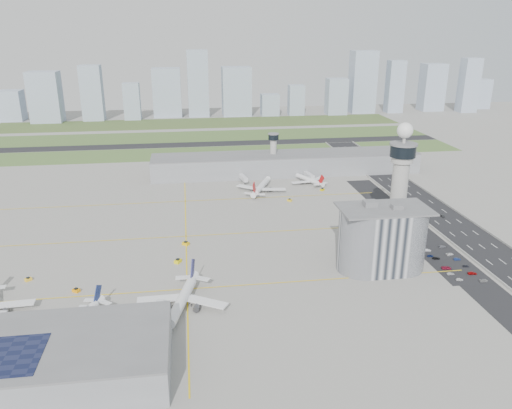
{
  "coord_description": "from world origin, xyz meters",
  "views": [
    {
      "loc": [
        -37.09,
        -227.78,
        109.1
      ],
      "look_at": [
        0.0,
        35.0,
        15.0
      ],
      "focal_mm": 35.0,
      "sensor_mm": 36.0,
      "label": 1
    }
  ],
  "objects": [
    {
      "name": "airplane_far_b",
      "position": [
        51.06,
        119.28,
        4.88
      ],
      "size": [
        41.45,
        44.04,
        9.77
      ],
      "primitive_type": null,
      "rotation": [
        0.0,
        0.0,
        2.0
      ],
      "color": "white",
      "rests_on": "ground"
    },
    {
      "name": "tug_3",
      "position": [
        -40.19,
        18.28,
        1.01
      ],
      "size": [
        4.21,
        3.97,
        2.02
      ],
      "primitive_type": null,
      "rotation": [
        0.0,
        0.0,
        -2.2
      ],
      "color": "#ECB808",
      "rests_on": "ground"
    },
    {
      "name": "skyline_bldg_6",
      "position": [
        -102.68,
        417.9,
        22.6
      ],
      "size": [
        20.04,
        16.03,
        45.2
      ],
      "primitive_type": "cube",
      "color": "#9EADC1",
      "rests_on": "ground"
    },
    {
      "name": "car_hw_1",
      "position": [
        115.82,
        38.37,
        0.65
      ],
      "size": [
        1.8,
        4.09,
        1.31
      ],
      "primitive_type": "imported",
      "rotation": [
        0.0,
        0.0,
        -0.11
      ],
      "color": "black",
      "rests_on": "ground"
    },
    {
      "name": "taxiway_line_h_0",
      "position": [
        -40.0,
        -30.0,
        0.01
      ],
      "size": [
        260.0,
        0.6,
        0.01
      ],
      "primitive_type": "cube",
      "color": "yellow",
      "rests_on": "ground"
    },
    {
      "name": "skyline_bldg_8",
      "position": [
        -19.42,
        431.56,
        41.69
      ],
      "size": [
        26.33,
        21.06,
        83.39
      ],
      "primitive_type": "cube",
      "color": "#9EADC1",
      "rests_on": "ground"
    },
    {
      "name": "jet_bridge_near_2",
      "position": [
        -53.0,
        -61.0,
        2.85
      ],
      "size": [
        5.39,
        14.31,
        5.7
      ],
      "primitive_type": null,
      "rotation": [
        0.0,
        0.0,
        1.4
      ],
      "color": "silver",
      "rests_on": "ground"
    },
    {
      "name": "car_lot_5",
      "position": [
        83.82,
        -7.24,
        0.56
      ],
      "size": [
        3.48,
        1.4,
        1.12
      ],
      "primitive_type": "imported",
      "rotation": [
        0.0,
        0.0,
        1.51
      ],
      "color": "silver",
      "rests_on": "ground"
    },
    {
      "name": "skyline_bldg_9",
      "position": [
        30.27,
        432.32,
        31.06
      ],
      "size": [
        36.96,
        29.57,
        62.11
      ],
      "primitive_type": "cube",
      "color": "#9EADC1",
      "rests_on": "ground"
    },
    {
      "name": "skyline_bldg_7",
      "position": [
        -59.44,
        436.89,
        30.61
      ],
      "size": [
        35.76,
        28.61,
        61.22
      ],
      "primitive_type": "cube",
      "color": "#9EADC1",
      "rests_on": "ground"
    },
    {
      "name": "skyline_bldg_3",
      "position": [
        -252.58,
        431.35,
        18.47
      ],
      "size": [
        32.3,
        25.84,
        36.93
      ],
      "primitive_type": "cube",
      "color": "#9EADC1",
      "rests_on": "ground"
    },
    {
      "name": "taxiway_line_h_1",
      "position": [
        -40.0,
        30.0,
        0.01
      ],
      "size": [
        260.0,
        0.6,
        0.01
      ],
      "primitive_type": "cube",
      "color": "yellow",
      "rests_on": "ground"
    },
    {
      "name": "car_lot_0",
      "position": [
        83.65,
        -39.32,
        0.55
      ],
      "size": [
        3.33,
        1.6,
        1.1
      ],
      "primitive_type": "imported",
      "rotation": [
        0.0,
        0.0,
        1.48
      ],
      "color": "white",
      "rests_on": "ground"
    },
    {
      "name": "car_lot_11",
      "position": [
        93.68,
        -4.0,
        0.57
      ],
      "size": [
        3.91,
        1.6,
        1.13
      ],
      "primitive_type": "imported",
      "rotation": [
        0.0,
        0.0,
        1.57
      ],
      "color": "gray",
      "rests_on": "ground"
    },
    {
      "name": "skyline_bldg_11",
      "position": [
        108.28,
        423.34,
        19.48
      ],
      "size": [
        20.22,
        16.18,
        38.97
      ],
      "primitive_type": "cube",
      "color": "#9EADC1",
      "rests_on": "ground"
    },
    {
      "name": "control_tower",
      "position": [
        72.0,
        8.0,
        35.04
      ],
      "size": [
        14.0,
        14.0,
        64.5
      ],
      "color": "#ADAAA5",
      "rests_on": "ground"
    },
    {
      "name": "jet_bridge_near_1",
      "position": [
        -83.0,
        -61.0,
        2.85
      ],
      "size": [
        5.39,
        14.31,
        5.7
      ],
      "primitive_type": null,
      "rotation": [
        0.0,
        0.0,
        1.4
      ],
      "color": "silver",
      "rests_on": "ground"
    },
    {
      "name": "parking_lot",
      "position": [
        88.0,
        -22.0,
        0.05
      ],
      "size": [
        20.0,
        44.0,
        0.1
      ],
      "primitive_type": "cube",
      "color": "black",
      "rests_on": "ground"
    },
    {
      "name": "barrier_left",
      "position": [
        101.0,
        0.0,
        0.6
      ],
      "size": [
        0.6,
        500.0,
        1.2
      ],
      "primitive_type": "cube",
      "color": "#9E9E99",
      "rests_on": "ground"
    },
    {
      "name": "skyline_bldg_13",
      "position": [
        201.27,
        433.27,
        40.6
      ],
      "size": [
        32.26,
        25.81,
        81.2
      ],
      "primitive_type": "cube",
      "color": "#9EADC1",
      "rests_on": "ground"
    },
    {
      "name": "terminal_pier",
      "position": [
        40.0,
        148.0,
        7.9
      ],
      "size": [
        210.0,
        32.0,
        15.8
      ],
      "color": "gray",
      "rests_on": "ground"
    },
    {
      "name": "skyline_bldg_4",
      "position": [
        -204.47,
        415.19,
        30.18
      ],
      "size": [
        35.81,
        28.65,
        60.36
      ],
      "primitive_type": "cube",
      "color": "#9EADC1",
      "rests_on": "ground"
    },
    {
      "name": "tug_0",
      "position": [
        -111.9,
        -11.87,
        0.83
      ],
      "size": [
        3.46,
        3.39,
        1.67
      ],
      "primitive_type": null,
      "rotation": [
        0.0,
        0.0,
        -0.84
      ],
      "color": "yellow",
      "rests_on": "ground"
    },
    {
      "name": "car_lot_9",
      "position": [
        93.55,
        -19.28,
        0.58
      ],
      "size": [
        3.52,
        1.27,
        1.15
      ],
      "primitive_type": "imported",
      "rotation": [
        0.0,
        0.0,
        1.58
      ],
      "color": "navy",
      "rests_on": "ground"
    },
    {
      "name": "car_lot_6",
      "position": [
        93.97,
        -41.86,
        0.56
      ],
      "size": [
        4.01,
        1.86,
        1.11
      ],
      "primitive_type": "imported",
      "rotation": [
        0.0,
        0.0,
        1.57
      ],
      "color": "#A5A5A5",
      "rests_on": "ground"
    },
    {
      "name": "landside_road",
      "position": [
        90.0,
        -10.0,
        0.04
      ],
      "size": [
        18.0,
        260.0,
        0.08
      ],
      "primitive_type": "cube",
      "color": "black",
      "rests_on": "ground"
    },
    {
      "name": "airplane_near_b",
      "position": [
        -82.61,
        -54.73,
        5.01
      ],
      "size": [
        42.51,
        45.18,
        10.03
      ],
      "primitive_type": null,
      "rotation": [
        0.0,
        0.0,
        -2.0
      ],
      "color": "white",
      "rests_on": "ground"
    },
    {
      "name": "taxiway_line_v",
      "position": [
        -40.0,
        30.0,
        0.01
      ],
      "size": [
        0.6,
        260.0,
        0.01
      ],
      "primitive_type": "cube",
      "color": "yellow",
      "rests_on": "ground"
    },
    {
      "name": "car_hw_4",
      "position": [
        108.29,
        179.35,
        0.54
      ],
      "size": [
        1.74,
        3.35,
        1.09
      ],
      "primitive_type": "imported",
      "rotation": [
        0.0,
        0.0,
        0.15
      ],
      "color": "#93A0AB",
      "rests_on": "ground"
    },
    {
      "name": "jet_bridge_far_1",
      "position": [
        52.0,
        132.0,
        2.85
      ],
      "size": [
        5.39,
        14.31,
        5.7
      ],
      "primitive_type": null,
      "rotation": [
        0.0,
        0.0,
        -1.4
      ],
      "color": "silver",
      "rests_on": "ground"
    },
    {
      "name": "admin_building",
      "position": [
        51.99,
        -22.0,
        15.3
      ],
      "size": [
        42.0,
        24.0,
        33.5
      ],
      "color": "#B2B2B7",
      "rests_on": "ground"
    },
    {
      "name": "skyline_bldg_16",
      "position": [
        345.49,
        415.96,
        35.78
      ],
      "size": [
        23.04,
        18.43,
        71.56
      ],
      "primitive_type": "cube",
      "color": "#9EADC1",
      "rests_on": "ground"
    },
    {
      "name": "highway",
      "position": [
        115.0,
        0.0,
        0.05
      ],
      "size": [
        28.0,
        500.0,
        0.1
      ],
      "primitive_type": "cube",
      "color": "black",
      "rests_on": "ground"
    },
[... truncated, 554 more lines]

